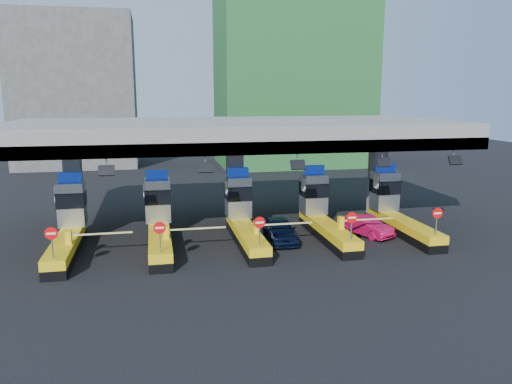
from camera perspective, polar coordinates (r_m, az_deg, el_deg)
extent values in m
plane|color=black|center=(30.37, -1.45, -5.46)|extent=(120.00, 120.00, 0.00)
cube|color=slate|center=(32.16, -2.47, 6.80)|extent=(28.00, 12.00, 1.50)
cube|color=#4C4C49|center=(26.61, -0.46, 5.05)|extent=(28.00, 0.60, 0.70)
cube|color=slate|center=(32.55, -20.06, -0.03)|extent=(1.00, 1.00, 5.50)
cube|color=slate|center=(32.61, -2.42, 0.66)|extent=(1.00, 1.00, 5.50)
cube|color=slate|center=(35.60, 13.68, 1.23)|extent=(1.00, 1.00, 5.50)
cylinder|color=slate|center=(26.27, -16.74, 3.19)|extent=(0.06, 0.06, 0.50)
cube|color=black|center=(26.12, -16.73, 2.37)|extent=(0.80, 0.38, 0.54)
cylinder|color=slate|center=(26.31, -5.81, 3.61)|extent=(0.06, 0.06, 0.50)
cube|color=black|center=(26.16, -5.75, 2.79)|extent=(0.80, 0.38, 0.54)
cylinder|color=slate|center=(27.27, 4.71, 3.89)|extent=(0.06, 0.06, 0.50)
cube|color=black|center=(27.13, 4.82, 3.11)|extent=(0.80, 0.38, 0.54)
cylinder|color=slate|center=(29.08, 14.23, 4.04)|extent=(0.06, 0.06, 0.50)
cube|color=black|center=(28.95, 14.37, 3.30)|extent=(0.80, 0.38, 0.54)
cylinder|color=slate|center=(31.31, 21.68, 4.07)|extent=(0.06, 0.06, 0.50)
cube|color=black|center=(31.18, 21.83, 3.39)|extent=(0.80, 0.38, 0.54)
cube|color=black|center=(29.29, -20.82, -6.32)|extent=(1.20, 8.00, 0.50)
cube|color=#E5B70C|center=(29.15, -20.89, -5.38)|extent=(1.20, 8.00, 0.50)
cube|color=#9EA3A8|center=(31.47, -20.31, -1.25)|extent=(1.50, 1.50, 2.60)
cube|color=black|center=(31.39, -20.35, -0.72)|extent=(1.56, 1.56, 0.90)
cube|color=#0C2DBF|center=(31.19, -20.50, 1.59)|extent=(1.30, 0.35, 0.55)
cube|color=white|center=(31.18, -21.93, -0.16)|extent=(0.06, 0.70, 0.90)
cylinder|color=slate|center=(25.50, -22.26, -5.69)|extent=(0.07, 0.07, 1.30)
cylinder|color=red|center=(25.31, -22.38, -4.41)|extent=(0.60, 0.04, 0.60)
cube|color=white|center=(25.29, -22.39, -4.42)|extent=(0.42, 0.02, 0.10)
cube|color=#E5B70C|center=(27.79, -20.64, -4.87)|extent=(0.30, 0.35, 0.70)
cube|color=white|center=(27.55, -17.25, -4.57)|extent=(3.20, 0.08, 0.08)
cube|color=black|center=(28.89, -10.94, -6.02)|extent=(1.20, 8.00, 0.50)
cube|color=#E5B70C|center=(28.75, -10.98, -5.06)|extent=(1.20, 8.00, 0.50)
cube|color=#9EA3A8|center=(31.10, -11.17, -0.90)|extent=(1.50, 1.50, 2.60)
cube|color=black|center=(31.02, -11.19, -0.37)|extent=(1.56, 1.56, 0.90)
cube|color=#0C2DBF|center=(30.82, -11.28, 1.97)|extent=(1.30, 0.35, 0.55)
cube|color=white|center=(30.68, -12.71, 0.20)|extent=(0.06, 0.70, 0.90)
cylinder|color=slate|center=(25.04, -10.91, -5.34)|extent=(0.07, 0.07, 1.30)
cylinder|color=red|center=(24.85, -10.96, -4.04)|extent=(0.60, 0.04, 0.60)
cube|color=white|center=(24.83, -10.96, -4.05)|extent=(0.42, 0.02, 0.10)
cube|color=#E5B70C|center=(27.44, -10.25, -4.52)|extent=(0.30, 0.35, 0.70)
cube|color=white|center=(27.50, -6.81, -4.17)|extent=(3.20, 0.08, 0.08)
cube|color=black|center=(29.36, -1.10, -5.54)|extent=(1.20, 8.00, 0.50)
cube|color=#E5B70C|center=(29.22, -1.10, -4.60)|extent=(1.20, 8.00, 0.50)
cube|color=#9EA3A8|center=(31.53, -2.06, -0.53)|extent=(1.50, 1.50, 2.60)
cube|color=black|center=(31.45, -2.05, -0.01)|extent=(1.56, 1.56, 0.90)
cube|color=#0C2DBF|center=(31.25, -2.08, 2.30)|extent=(1.30, 0.35, 0.55)
cube|color=white|center=(30.98, -3.43, 0.56)|extent=(0.06, 0.70, 0.90)
cylinder|color=slate|center=(25.58, 0.39, -4.79)|extent=(0.07, 0.07, 1.30)
cylinder|color=red|center=(25.39, 0.41, -3.51)|extent=(0.60, 0.04, 0.60)
cube|color=white|center=(25.37, 0.42, -3.52)|extent=(0.42, 0.02, 0.10)
cube|color=#E5B70C|center=(27.99, 0.06, -4.03)|extent=(0.30, 0.35, 0.70)
cube|color=white|center=(28.34, 3.33, -3.65)|extent=(3.20, 0.08, 0.08)
cube|color=black|center=(30.64, 8.17, -4.94)|extent=(1.20, 8.00, 0.50)
cube|color=#E5B70C|center=(30.50, 8.19, -4.03)|extent=(1.20, 8.00, 0.50)
cube|color=#9EA3A8|center=(32.73, 6.60, -0.17)|extent=(1.50, 1.50, 2.60)
cube|color=black|center=(32.65, 6.63, 0.34)|extent=(1.56, 1.56, 0.90)
cube|color=#0C2DBF|center=(32.46, 6.67, 2.57)|extent=(1.30, 0.35, 0.55)
cube|color=white|center=(32.08, 5.44, 0.90)|extent=(0.06, 0.70, 0.90)
cylinder|color=slate|center=(27.04, 10.84, -4.11)|extent=(0.07, 0.07, 1.30)
cylinder|color=red|center=(26.86, 10.91, -2.90)|extent=(0.60, 0.04, 0.60)
cube|color=white|center=(26.84, 10.93, -2.91)|extent=(0.42, 0.02, 0.10)
cube|color=#E5B70C|center=(29.39, 9.66, -3.45)|extent=(0.30, 0.35, 0.70)
cube|color=white|center=(30.00, 12.61, -3.07)|extent=(3.20, 0.08, 0.08)
cube|color=black|center=(32.64, 16.47, -4.29)|extent=(1.20, 8.00, 0.50)
cube|color=#E5B70C|center=(32.52, 16.52, -3.44)|extent=(1.20, 8.00, 0.50)
cube|color=#9EA3A8|center=(34.61, 14.49, 0.16)|extent=(1.50, 1.50, 2.60)
cube|color=black|center=(34.54, 14.53, 0.65)|extent=(1.56, 1.56, 0.90)
cube|color=#0C2DBF|center=(34.36, 14.61, 2.75)|extent=(1.30, 0.35, 0.55)
cube|color=white|center=(33.88, 13.55, 1.18)|extent=(0.06, 0.70, 0.90)
cylinder|color=slate|center=(29.29, 19.93, -3.41)|extent=(0.07, 0.07, 1.30)
cylinder|color=red|center=(29.13, 20.03, -2.28)|extent=(0.60, 0.04, 0.60)
cube|color=white|center=(29.11, 20.06, -2.29)|extent=(0.42, 0.02, 0.10)
cube|color=#E5B70C|center=(31.53, 18.17, -2.86)|extent=(0.30, 0.35, 0.70)
cube|color=white|center=(32.35, 20.71, -2.50)|extent=(3.20, 0.08, 0.08)
cube|color=#1E5926|center=(63.26, 4.20, 15.91)|extent=(18.00, 12.00, 28.00)
cube|color=#4C4C49|center=(65.24, -19.90, 10.75)|extent=(14.00, 10.00, 18.00)
imported|color=black|center=(29.90, 2.73, -4.33)|extent=(1.78, 4.19, 1.41)
imported|color=#C20E44|center=(31.86, 12.38, -3.76)|extent=(2.75, 4.00, 1.25)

